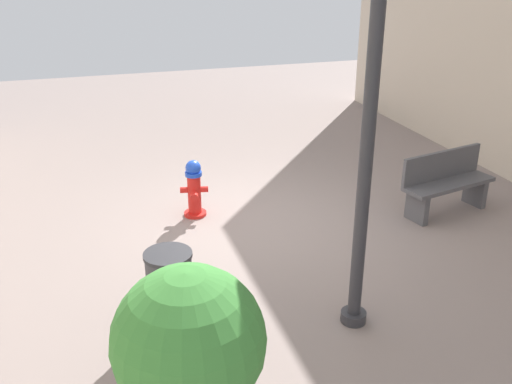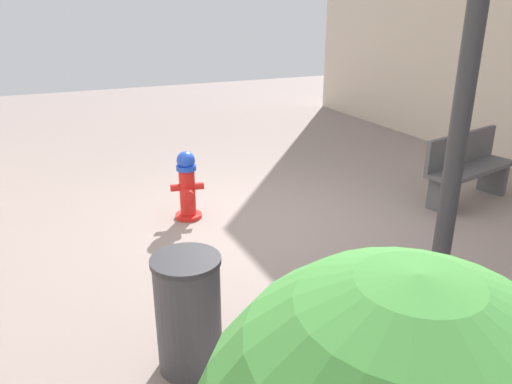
# 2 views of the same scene
# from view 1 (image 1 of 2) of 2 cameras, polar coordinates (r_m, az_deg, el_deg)

# --- Properties ---
(ground_plane) EXTENTS (23.40, 23.40, 0.00)m
(ground_plane) POSITION_cam_1_polar(r_m,az_deg,el_deg) (8.56, -0.14, -3.10)
(ground_plane) COLOR gray
(fire_hydrant) EXTENTS (0.43, 0.41, 0.89)m
(fire_hydrant) POSITION_cam_1_polar(r_m,az_deg,el_deg) (8.68, -6.18, 0.37)
(fire_hydrant) COLOR red
(fire_hydrant) RESTS_ON ground_plane
(bench_near) EXTENTS (1.61, 0.75, 0.95)m
(bench_near) POSITION_cam_1_polar(r_m,az_deg,el_deg) (9.22, 18.38, 0.96)
(bench_near) COLOR #4C4C51
(bench_near) RESTS_ON ground_plane
(street_lamp) EXTENTS (0.36, 0.36, 4.47)m
(street_lamp) POSITION_cam_1_polar(r_m,az_deg,el_deg) (5.45, 11.57, 11.56)
(street_lamp) COLOR #2D2D33
(street_lamp) RESTS_ON ground_plane
(trash_bin) EXTENTS (0.51, 0.51, 0.92)m
(trash_bin) POSITION_cam_1_polar(r_m,az_deg,el_deg) (6.17, -8.54, -9.76)
(trash_bin) COLOR #38383D
(trash_bin) RESTS_ON ground_plane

